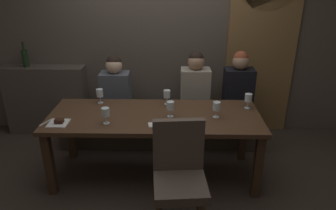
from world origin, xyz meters
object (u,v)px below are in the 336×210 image
Objects in this scene: wine_bottle_dark_red at (25,58)px; dessert_plate at (59,122)px; chair_near_side at (179,170)px; wine_glass_near_right at (170,106)px; wine_glass_end_left at (216,107)px; wine_glass_end_right at (167,94)px; banquette_bench at (158,128)px; wine_glass_far_left at (100,94)px; diner_redhead at (115,86)px; wine_glass_center_back at (105,112)px; dining_table at (155,122)px; wine_glass_far_right at (248,98)px; diner_bearded at (195,84)px; diner_far_end at (239,84)px; fork_on_table at (46,122)px.

dessert_plate is at bearing -56.54° from wine_bottle_dark_red.
wine_glass_near_right is at bearing 97.12° from chair_near_side.
wine_glass_end_right is at bearing 146.79° from wine_glass_end_left.
banquette_bench is 1.48m from chair_near_side.
wine_bottle_dark_red is 1.35m from wine_glass_far_left.
wine_glass_end_right is at bearing 26.22° from dessert_plate.
wine_glass_near_right is (0.69, -0.73, 0.05)m from diner_redhead.
wine_glass_center_back is at bearing -85.95° from diner_redhead.
dessert_plate is (-1.18, 0.49, 0.20)m from chair_near_side.
wine_bottle_dark_red is at bearing 149.60° from dining_table.
wine_glass_far_right and wine_glass_end_left have the same top height.
dining_table is 13.41× the size of wine_glass_near_right.
dessert_plate is (-1.56, -0.18, -0.10)m from wine_glass_end_left.
banquette_bench is at bearing 63.19° from wine_glass_center_back.
diner_far_end reaches higher than diner_bearded.
diner_redhead is 4.55× the size of wine_glass_far_right.
diner_bearded is at bearing 81.56° from chair_near_side.
chair_near_side is at bearing -98.44° from diner_bearded.
wine_bottle_dark_red is 2.63m from wine_glass_end_left.
dessert_plate is (-0.92, -0.23, 0.10)m from dining_table.
wine_bottle_dark_red is 1.72× the size of dessert_plate.
wine_bottle_dark_red is 2.89m from wine_glass_far_right.
dining_table is 2.08m from wine_bottle_dark_red.
diner_bearded is (0.47, 0.72, 0.17)m from dining_table.
diner_redhead is at bearing -178.58° from diner_far_end.
diner_far_end is 1.13m from wine_glass_near_right.
diner_bearded is 0.99× the size of diner_far_end.
diner_far_end is 4.67× the size of fork_on_table.
chair_near_side is (0.25, -0.72, -0.09)m from dining_table.
wine_glass_center_back is 0.48m from dessert_plate.
wine_glass_end_right is 0.86× the size of dessert_plate.
banquette_bench is 15.24× the size of wine_glass_end_left.
wine_glass_center_back is 0.65m from wine_glass_near_right.
banquette_bench is at bearing -177.56° from diner_bearded.
diner_redhead is at bearing -178.49° from banquette_bench.
wine_bottle_dark_red is (-2.76, 0.31, 0.25)m from diner_far_end.
wine_bottle_dark_red is at bearing 155.78° from wine_glass_end_left.
dessert_plate is 0.14m from fork_on_table.
banquette_bench is 1.20m from wine_glass_center_back.
wine_glass_center_back is at bearing -164.96° from wine_glass_near_right.
wine_glass_far_right is (1.46, 0.40, -0.00)m from wine_glass_center_back.
diner_far_end is 4.84× the size of wine_glass_far_left.
chair_near_side is 1.65m from diner_far_end.
wine_glass_end_left is 1.57m from dessert_plate.
wine_bottle_dark_red reaches higher than wine_glass_near_right.
wine_glass_far_right is (0.00, -0.53, 0.03)m from diner_far_end.
wine_glass_far_left and wine_glass_near_right have the same top height.
diner_far_end is at bearing 90.23° from wine_glass_far_right.
diner_bearded is 1.17m from wine_glass_far_left.
dining_table is 1.04m from wine_glass_far_right.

